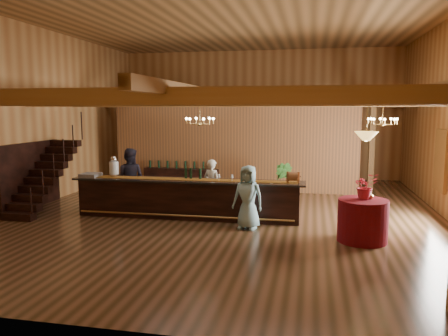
% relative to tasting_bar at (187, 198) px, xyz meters
% --- Properties ---
extents(floor, '(14.00, 14.00, 0.00)m').
position_rel_tasting_bar_xyz_m(floor, '(1.00, 0.82, -0.54)').
color(floor, brown).
rests_on(floor, ground).
extents(ceiling, '(14.00, 14.00, 0.00)m').
position_rel_tasting_bar_xyz_m(ceiling, '(1.00, 0.82, 4.96)').
color(ceiling, '#A77A45').
rests_on(ceiling, wall_back).
extents(wall_back, '(12.00, 0.10, 5.50)m').
position_rel_tasting_bar_xyz_m(wall_back, '(1.00, 7.82, 2.21)').
color(wall_back, '#B08045').
rests_on(wall_back, floor).
extents(wall_front, '(12.00, 0.10, 5.50)m').
position_rel_tasting_bar_xyz_m(wall_front, '(1.00, -6.18, 2.21)').
color(wall_front, '#B08045').
rests_on(wall_front, floor).
extents(wall_left, '(0.10, 14.00, 5.50)m').
position_rel_tasting_bar_xyz_m(wall_left, '(-5.00, 0.82, 2.21)').
color(wall_left, '#B08045').
rests_on(wall_left, floor).
extents(beam_grid, '(11.90, 13.90, 0.39)m').
position_rel_tasting_bar_xyz_m(beam_grid, '(1.00, 1.33, 2.70)').
color(beam_grid, olive).
rests_on(beam_grid, wall_left).
extents(support_posts, '(9.20, 10.20, 3.20)m').
position_rel_tasting_bar_xyz_m(support_posts, '(1.00, 0.32, 1.06)').
color(support_posts, olive).
rests_on(support_posts, floor).
extents(partition_wall, '(9.00, 0.18, 3.10)m').
position_rel_tasting_bar_xyz_m(partition_wall, '(0.50, 4.32, 1.01)').
color(partition_wall, brown).
rests_on(partition_wall, floor).
extents(window_right_back, '(0.12, 1.05, 1.75)m').
position_rel_tasting_bar_xyz_m(window_right_back, '(6.95, 1.82, 1.01)').
color(window_right_back, white).
rests_on(window_right_back, wall_right).
extents(staircase, '(1.00, 2.80, 2.00)m').
position_rel_tasting_bar_xyz_m(staircase, '(-4.45, 0.08, 0.46)').
color(staircase, black).
rests_on(staircase, floor).
extents(backroom_boxes, '(4.10, 0.60, 1.10)m').
position_rel_tasting_bar_xyz_m(backroom_boxes, '(0.70, 6.32, -0.02)').
color(backroom_boxes, black).
rests_on(backroom_boxes, floor).
extents(tasting_bar, '(6.45, 0.92, 1.08)m').
position_rel_tasting_bar_xyz_m(tasting_bar, '(0.00, 0.00, 0.00)').
color(tasting_bar, black).
rests_on(tasting_bar, floor).
extents(beverage_dispenser, '(0.26, 0.26, 0.60)m').
position_rel_tasting_bar_xyz_m(beverage_dispenser, '(-2.16, 0.02, 0.81)').
color(beverage_dispenser, silver).
rests_on(beverage_dispenser, tasting_bar).
extents(glass_rack_tray, '(0.50, 0.50, 0.10)m').
position_rel_tasting_bar_xyz_m(glass_rack_tray, '(-2.83, -0.09, 0.58)').
color(glass_rack_tray, gray).
rests_on(glass_rack_tray, tasting_bar).
extents(raffle_drum, '(0.34, 0.24, 0.30)m').
position_rel_tasting_bar_xyz_m(raffle_drum, '(2.88, -0.01, 0.70)').
color(raffle_drum, brown).
rests_on(raffle_drum, tasting_bar).
extents(bar_bottle_0, '(0.07, 0.07, 0.30)m').
position_rel_tasting_bar_xyz_m(bar_bottle_0, '(-0.06, 0.12, 0.68)').
color(bar_bottle_0, black).
rests_on(bar_bottle_0, tasting_bar).
extents(bar_bottle_1, '(0.07, 0.07, 0.30)m').
position_rel_tasting_bar_xyz_m(bar_bottle_1, '(0.08, 0.13, 0.68)').
color(bar_bottle_1, black).
rests_on(bar_bottle_1, tasting_bar).
extents(bar_bottle_2, '(0.07, 0.07, 0.30)m').
position_rel_tasting_bar_xyz_m(bar_bottle_2, '(0.35, 0.13, 0.68)').
color(bar_bottle_2, black).
rests_on(bar_bottle_2, tasting_bar).
extents(backbar_shelf, '(2.84, 0.66, 0.79)m').
position_rel_tasting_bar_xyz_m(backbar_shelf, '(-1.42, 4.07, -0.15)').
color(backbar_shelf, black).
rests_on(backbar_shelf, floor).
extents(round_table, '(1.12, 1.12, 0.97)m').
position_rel_tasting_bar_xyz_m(round_table, '(4.52, -1.31, -0.06)').
color(round_table, '#68080E').
rests_on(round_table, floor).
extents(chandelier_left, '(0.80, 0.80, 0.68)m').
position_rel_tasting_bar_xyz_m(chandelier_left, '(0.30, 0.28, 2.13)').
color(chandelier_left, '#AF894A').
rests_on(chandelier_left, beam_grid).
extents(chandelier_right, '(0.80, 0.80, 0.69)m').
position_rel_tasting_bar_xyz_m(chandelier_right, '(5.24, 1.42, 2.12)').
color(chandelier_right, '#AF894A').
rests_on(chandelier_right, beam_grid).
extents(pendant_lamp, '(0.52, 0.52, 0.90)m').
position_rel_tasting_bar_xyz_m(pendant_lamp, '(4.52, -1.31, 1.86)').
color(pendant_lamp, '#AF894A').
rests_on(pendant_lamp, beam_grid).
extents(bartender, '(0.66, 0.56, 1.55)m').
position_rel_tasting_bar_xyz_m(bartender, '(0.51, 0.85, 0.23)').
color(bartender, silver).
rests_on(bartender, floor).
extents(staff_second, '(0.91, 0.72, 1.83)m').
position_rel_tasting_bar_xyz_m(staff_second, '(-2.01, 0.78, 0.37)').
color(staff_second, black).
rests_on(staff_second, floor).
extents(guest, '(0.88, 0.68, 1.61)m').
position_rel_tasting_bar_xyz_m(guest, '(1.81, -0.77, 0.26)').
color(guest, '#87B8C0').
rests_on(guest, floor).
extents(floor_plant, '(0.81, 0.72, 1.25)m').
position_rel_tasting_bar_xyz_m(floor_plant, '(2.39, 3.07, 0.08)').
color(floor_plant, '#295B1D').
rests_on(floor_plant, floor).
extents(table_flowers, '(0.67, 0.64, 0.59)m').
position_rel_tasting_bar_xyz_m(table_flowers, '(4.56, -1.20, 0.72)').
color(table_flowers, '#B82B3C').
rests_on(table_flowers, round_table).
extents(table_vase, '(0.16, 0.16, 0.28)m').
position_rel_tasting_bar_xyz_m(table_vase, '(4.66, -1.21, 0.56)').
color(table_vase, '#AF894A').
rests_on(table_vase, round_table).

